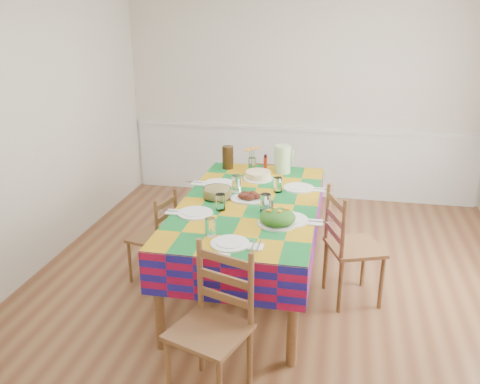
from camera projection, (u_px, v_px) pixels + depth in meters
name	position (u px, v px, depth m)	size (l,w,h in m)	color
room	(277.00, 143.00, 4.06)	(4.58, 5.08, 2.78)	brown
wainscot	(301.00, 160.00, 6.64)	(4.41, 0.06, 0.92)	silver
dining_table	(250.00, 212.00, 4.32)	(1.14, 2.13, 0.83)	brown
setting_near_head	(224.00, 237.00, 3.55)	(0.44, 0.30, 0.13)	white
setting_left_near	(204.00, 209.00, 4.05)	(0.52, 0.31, 0.14)	white
setting_left_far	(224.00, 184.00, 4.62)	(0.56, 0.33, 0.15)	white
setting_right_near	(281.00, 213.00, 3.95)	(0.59, 0.34, 0.15)	white
setting_right_far	(292.00, 187.00, 4.55)	(0.52, 0.30, 0.13)	white
meat_platter	(249.00, 197.00, 4.31)	(0.34, 0.24, 0.07)	white
salad_platter	(277.00, 218.00, 3.83)	(0.30, 0.30, 0.13)	white
pasta_bowl	(217.00, 193.00, 4.36)	(0.25, 0.25, 0.09)	white
cake	(258.00, 175.00, 4.83)	(0.28, 0.28, 0.08)	white
serving_utensils	(269.00, 208.00, 4.13)	(0.15, 0.33, 0.01)	black
flower_vase	(252.00, 160.00, 5.07)	(0.16, 0.13, 0.25)	white
hot_sauce	(265.00, 162.00, 5.09)	(0.04, 0.04, 0.16)	red
green_pitcher	(283.00, 159.00, 4.99)	(0.16, 0.16, 0.27)	#ACD193
tea_pitcher	(228.00, 157.00, 5.13)	(0.11, 0.11, 0.23)	black
name_card	(224.00, 255.00, 3.34)	(0.08, 0.03, 0.02)	white
chair_near	(213.00, 328.00, 3.16)	(0.56, 0.54, 1.00)	brown
chair_far	(271.00, 193.00, 5.67)	(0.40, 0.38, 0.85)	brown
chair_left	(156.00, 237.00, 4.58)	(0.43, 0.44, 0.84)	brown
chair_right	(350.00, 247.00, 4.23)	(0.55, 0.56, 0.99)	brown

